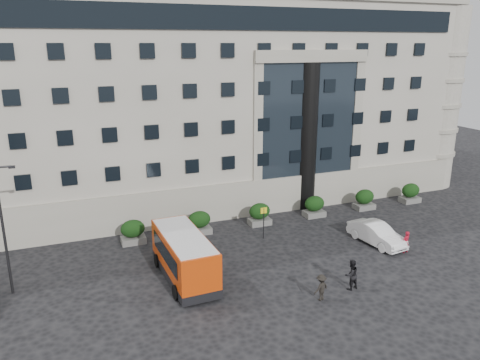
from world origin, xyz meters
The scene contains 18 objects.
ground centered at (0.00, 0.00, 0.00)m, with size 120.00×120.00×0.00m, color black.
civic_building centered at (6.00, 22.00, 9.00)m, with size 44.00×24.00×18.00m, color gray.
entrance_column centered at (12.00, 10.30, 6.50)m, with size 1.80×1.80×13.00m, color black.
hedge_a centered at (-4.00, 7.80, 0.93)m, with size 1.80×1.26×1.84m.
hedge_b centered at (1.20, 7.80, 0.93)m, with size 1.80×1.26×1.84m.
hedge_c centered at (6.40, 7.80, 0.93)m, with size 1.80×1.26×1.84m.
hedge_d centered at (11.60, 7.80, 0.93)m, with size 1.80×1.26×1.84m.
hedge_e centered at (16.80, 7.80, 0.93)m, with size 1.80×1.26×1.84m.
hedge_f centered at (22.00, 7.80, 0.93)m, with size 1.80×1.26×1.84m.
street_lamp centered at (-11.94, 3.00, 4.37)m, with size 1.16×0.18×8.00m.
bus_stop_sign centered at (5.50, 5.00, 1.73)m, with size 0.50×0.08×2.52m.
minibus centered at (-1.82, 1.02, 1.64)m, with size 2.90×7.22×2.98m.
red_truck centered at (-13.17, 13.33, 1.56)m, with size 3.24×5.93×3.05m.
parked_car_d centered at (-11.50, 16.00, 0.66)m, with size 2.20×4.76×1.32m, color black.
white_taxi centered at (13.00, 1.00, 0.80)m, with size 1.69×4.84×1.59m, color white.
pedestrian_a centered at (14.00, -1.05, 0.81)m, with size 0.59×0.39×1.62m, color maroon.
pedestrian_b centered at (7.31, -4.02, 0.96)m, with size 0.93×0.73×1.92m, color black.
pedestrian_c centered at (4.93, -4.48, 0.81)m, with size 1.05×0.60×1.62m, color black.
Camera 1 is at (-8.42, -25.49, 14.51)m, focal length 35.00 mm.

